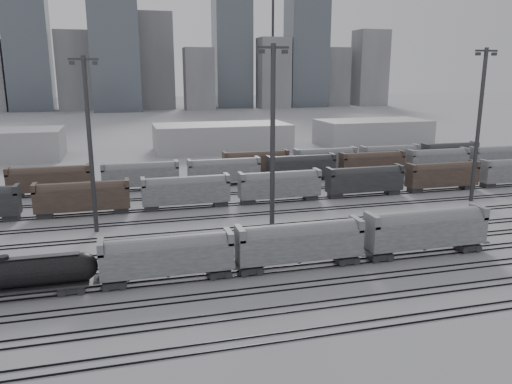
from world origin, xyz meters
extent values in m
plane|color=#B1B1B6|center=(0.00, 0.00, 0.00)|extent=(900.00, 900.00, 0.00)
cube|color=black|center=(0.00, -14.72, 0.08)|extent=(220.00, 0.07, 0.16)
cube|color=black|center=(0.00, -13.28, 0.08)|extent=(220.00, 0.07, 0.16)
cube|color=black|center=(0.00, -9.72, 0.08)|extent=(220.00, 0.07, 0.16)
cube|color=black|center=(0.00, -8.28, 0.08)|extent=(220.00, 0.07, 0.16)
cube|color=black|center=(0.00, -4.72, 0.08)|extent=(220.00, 0.07, 0.16)
cube|color=black|center=(0.00, -3.28, 0.08)|extent=(220.00, 0.07, 0.16)
cube|color=black|center=(0.00, 0.28, 0.08)|extent=(220.00, 0.07, 0.16)
cube|color=black|center=(0.00, 1.72, 0.08)|extent=(220.00, 0.07, 0.16)
cube|color=black|center=(0.00, 5.28, 0.08)|extent=(220.00, 0.07, 0.16)
cube|color=black|center=(0.00, 6.72, 0.08)|extent=(220.00, 0.07, 0.16)
cube|color=black|center=(0.00, 10.28, 0.08)|extent=(220.00, 0.07, 0.16)
cube|color=black|center=(0.00, 11.72, 0.08)|extent=(220.00, 0.07, 0.16)
cube|color=black|center=(0.00, 17.28, 0.08)|extent=(220.00, 0.07, 0.16)
cube|color=black|center=(0.00, 18.72, 0.08)|extent=(220.00, 0.07, 0.16)
cube|color=black|center=(0.00, 24.28, 0.08)|extent=(220.00, 0.07, 0.16)
cube|color=black|center=(0.00, 25.72, 0.08)|extent=(220.00, 0.07, 0.16)
cube|color=black|center=(0.00, 31.28, 0.08)|extent=(220.00, 0.07, 0.16)
cube|color=black|center=(0.00, 32.72, 0.08)|extent=(220.00, 0.07, 0.16)
cube|color=black|center=(0.00, 39.28, 0.08)|extent=(220.00, 0.07, 0.16)
cube|color=black|center=(0.00, 40.72, 0.08)|extent=(220.00, 0.07, 0.16)
cube|color=black|center=(0.00, 47.28, 0.08)|extent=(220.00, 0.07, 0.16)
cube|color=black|center=(0.00, 48.72, 0.08)|extent=(220.00, 0.07, 0.16)
cube|color=black|center=(0.00, 55.28, 0.08)|extent=(220.00, 0.07, 0.16)
cube|color=black|center=(0.00, 56.72, 0.08)|extent=(220.00, 0.07, 0.16)
cube|color=#242426|center=(-25.35, 1.00, 0.58)|extent=(2.73, 2.21, 0.74)
cube|color=#242426|center=(-31.67, 1.00, 1.10)|extent=(16.30, 2.84, 0.26)
cylinder|color=black|center=(-31.67, 1.00, 2.79)|extent=(15.25, 3.05, 3.05)
sphere|color=black|center=(-24.04, 1.00, 2.79)|extent=(3.05, 3.05, 3.05)
cylinder|color=black|center=(-31.67, 1.00, 4.47)|extent=(1.05, 1.05, 0.53)
cube|color=#242426|center=(-31.67, 1.00, 4.37)|extent=(14.73, 0.95, 0.06)
cube|color=#242426|center=(-20.95, 1.00, 0.54)|extent=(2.53, 2.05, 0.68)
cube|color=#242426|center=(-9.26, 1.00, 0.54)|extent=(2.53, 2.05, 0.68)
cube|color=gray|center=(-15.11, 1.00, 2.82)|extent=(14.61, 2.92, 3.12)
cylinder|color=gray|center=(-15.11, 1.00, 3.99)|extent=(13.25, 2.82, 2.82)
cube|color=gray|center=(-22.12, 1.00, 4.77)|extent=(0.68, 2.92, 1.36)
cube|color=gray|center=(-8.09, 1.00, 4.77)|extent=(0.68, 2.92, 1.36)
cone|color=#242426|center=(-15.11, 1.00, 0.93)|extent=(2.34, 2.34, 0.88)
cube|color=#242426|center=(-5.57, 1.00, 0.56)|extent=(2.65, 2.14, 0.71)
cube|color=#242426|center=(6.69, 1.00, 0.56)|extent=(2.65, 2.14, 0.71)
cube|color=gray|center=(0.56, 1.00, 2.96)|extent=(15.32, 3.06, 3.27)
cylinder|color=gray|center=(0.56, 1.00, 4.19)|extent=(13.89, 2.96, 2.96)
cube|color=gray|center=(-6.79, 1.00, 5.00)|extent=(0.71, 3.06, 1.43)
cube|color=gray|center=(7.91, 1.00, 5.00)|extent=(0.71, 3.06, 1.43)
cone|color=#242426|center=(0.56, 1.00, 0.97)|extent=(2.45, 2.45, 0.92)
cube|color=#242426|center=(11.24, 1.00, 0.59)|extent=(2.80, 2.26, 0.75)
cube|color=#242426|center=(24.15, 1.00, 0.59)|extent=(2.80, 2.26, 0.75)
cube|color=gray|center=(17.69, 1.00, 3.12)|extent=(16.14, 3.23, 3.44)
cylinder|color=gray|center=(17.69, 1.00, 4.41)|extent=(14.64, 3.12, 3.12)
cube|color=gray|center=(9.94, 1.00, 5.27)|extent=(0.75, 3.23, 1.51)
cube|color=gray|center=(25.44, 1.00, 5.27)|extent=(0.75, 3.23, 1.51)
cone|color=#242426|center=(17.69, 1.00, 1.02)|extent=(2.58, 2.58, 0.97)
cylinder|color=#343436|center=(-23.64, 22.33, 12.64)|extent=(0.65, 0.65, 25.28)
cube|color=#343436|center=(-23.64, 22.33, 24.78)|extent=(4.05, 0.30, 0.30)
cube|color=#343436|center=(-25.16, 22.33, 24.27)|extent=(0.71, 0.51, 0.51)
cube|color=#343436|center=(-22.12, 22.33, 24.27)|extent=(0.71, 0.51, 0.51)
cylinder|color=#343436|center=(0.86, 13.35, 13.38)|extent=(0.68, 0.68, 26.75)
cube|color=#343436|center=(0.86, 13.35, 26.22)|extent=(4.28, 0.32, 0.32)
cube|color=#343436|center=(-0.74, 13.35, 25.68)|extent=(0.75, 0.54, 0.54)
cube|color=#343436|center=(2.47, 13.35, 25.68)|extent=(0.75, 0.54, 0.54)
cylinder|color=#343436|center=(42.21, 23.29, 13.59)|extent=(0.70, 0.70, 27.18)
cube|color=#343436|center=(42.21, 23.29, 26.64)|extent=(4.35, 0.33, 0.33)
cube|color=#343436|center=(40.58, 23.29, 26.09)|extent=(0.76, 0.54, 0.54)
cube|color=#343436|center=(43.84, 23.29, 26.09)|extent=(0.76, 0.54, 0.54)
cube|color=brown|center=(-26.00, 32.00, 2.80)|extent=(15.00, 3.00, 5.60)
cube|color=gray|center=(-9.00, 32.00, 2.80)|extent=(15.00, 3.00, 5.60)
cube|color=gray|center=(8.00, 32.00, 2.80)|extent=(15.00, 3.00, 5.60)
cube|color=#242426|center=(25.00, 32.00, 2.80)|extent=(15.00, 3.00, 5.60)
cube|color=brown|center=(42.00, 32.00, 2.80)|extent=(15.00, 3.00, 5.60)
cube|color=brown|center=(-33.00, 48.00, 2.80)|extent=(15.00, 3.00, 5.60)
cube|color=gray|center=(-16.00, 48.00, 2.80)|extent=(15.00, 3.00, 5.60)
cube|color=gray|center=(1.00, 48.00, 2.80)|extent=(15.00, 3.00, 5.60)
cube|color=#242426|center=(18.00, 48.00, 2.80)|extent=(15.00, 3.00, 5.60)
cube|color=brown|center=(35.00, 48.00, 2.80)|extent=(15.00, 3.00, 5.60)
cube|color=gray|center=(52.00, 48.00, 2.80)|extent=(15.00, 3.00, 5.60)
cube|color=gray|center=(69.00, 48.00, 2.80)|extent=(15.00, 3.00, 5.60)
cube|color=brown|center=(10.00, 56.00, 2.80)|extent=(15.00, 3.00, 5.60)
cube|color=gray|center=(27.00, 56.00, 2.80)|extent=(15.00, 3.00, 5.60)
cube|color=gray|center=(44.00, 56.00, 2.80)|extent=(15.00, 3.00, 5.60)
cube|color=#242426|center=(61.00, 56.00, 2.80)|extent=(15.00, 3.00, 5.60)
cube|color=#ACACAF|center=(10.00, 95.00, 4.00)|extent=(40.00, 18.00, 8.00)
cube|color=#ACACAF|center=(60.00, 95.00, 4.00)|extent=(35.00, 18.00, 8.00)
cube|color=#4F565F|center=(-70.00, 280.00, 40.00)|extent=(25.00, 20.00, 80.00)
cube|color=gray|center=(-45.00, 280.00, 24.00)|extent=(20.00, 16.00, 48.00)
cube|color=#4F565F|center=(-20.00, 280.00, 47.50)|extent=(28.00, 22.40, 95.00)
cube|color=gray|center=(5.00, 280.00, 30.00)|extent=(22.00, 17.60, 60.00)
cube|color=gray|center=(30.00, 280.00, 19.00)|extent=(18.00, 14.40, 38.00)
cube|color=#4F565F|center=(55.00, 280.00, 36.00)|extent=(24.00, 19.20, 72.00)
cube|color=gray|center=(80.00, 280.00, 22.50)|extent=(20.00, 16.00, 45.00)
cube|color=#4F565F|center=(105.00, 280.00, 44.00)|extent=(26.00, 20.80, 88.00)
cube|color=gray|center=(130.00, 280.00, 20.00)|extent=(18.00, 14.40, 40.00)
cube|color=gray|center=(155.00, 280.00, 26.00)|extent=(22.00, 17.60, 52.00)
cylinder|color=#343436|center=(-30.00, 305.00, 50.00)|extent=(1.80, 1.80, 100.00)
cylinder|color=#343436|center=(90.00, 305.00, 50.00)|extent=(1.80, 1.80, 100.00)
camera|label=1|loc=(-19.25, -52.09, 23.00)|focal=35.00mm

